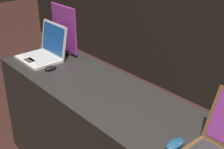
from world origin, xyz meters
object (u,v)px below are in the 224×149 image
object	(u,v)px
laptop_front	(44,51)
mouse_back	(175,144)
mouse_front	(50,68)
promo_stand_front	(64,31)

from	to	relation	value
laptop_front	mouse_back	xyz separation A→B (m)	(1.43, -0.09, -0.05)
laptop_front	mouse_front	world-z (taller)	laptop_front
laptop_front	mouse_front	xyz separation A→B (m)	(0.23, -0.09, -0.05)
mouse_front	laptop_front	bearing A→B (deg)	159.65
mouse_front	promo_stand_front	xyz separation A→B (m)	(-0.23, 0.29, 0.18)
laptop_front	mouse_back	bearing A→B (deg)	-3.66
laptop_front	mouse_front	distance (m)	0.25
laptop_front	promo_stand_front	xyz separation A→B (m)	(0.00, 0.20, 0.13)
laptop_front	promo_stand_front	distance (m)	0.24
promo_stand_front	mouse_back	world-z (taller)	promo_stand_front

